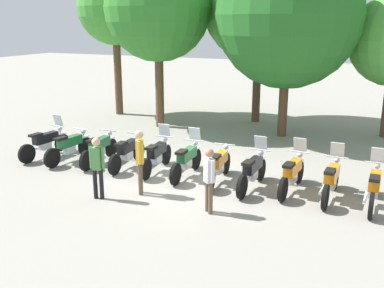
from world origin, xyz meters
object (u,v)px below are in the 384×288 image
(motorcycle_7, at_px, (253,171))
(motorcycle_10, at_px, (374,186))
(tree_3, at_px, (260,4))
(motorcycle_0, at_px, (46,142))
(tree_2, at_px, (158,8))
(tree_1, at_px, (158,3))
(motorcycle_1, at_px, (70,146))
(tree_0, at_px, (115,7))
(tree_4, at_px, (288,15))
(motorcycle_3, at_px, (127,152))
(person_0, at_px, (97,164))
(motorcycle_2, at_px, (99,148))
(motorcycle_6, at_px, (219,165))
(person_1, at_px, (140,157))
(person_2, at_px, (209,176))
(motorcycle_5, at_px, (187,160))
(motorcycle_4, at_px, (157,155))
(motorcycle_8, at_px, (292,173))

(motorcycle_7, relative_size, motorcycle_10, 1.00)
(motorcycle_7, xyz_separation_m, tree_3, (-2.31, 8.34, 4.66))
(motorcycle_0, distance_m, tree_3, 10.74)
(tree_2, xyz_separation_m, tree_3, (3.53, 2.72, 0.18))
(motorcycle_10, relative_size, tree_1, 0.29)
(motorcycle_1, bearing_deg, tree_1, 8.38)
(motorcycle_1, height_order, tree_2, tree_2)
(motorcycle_10, distance_m, tree_0, 14.75)
(motorcycle_10, height_order, tree_0, tree_0)
(tree_1, height_order, tree_4, tree_1)
(motorcycle_3, bearing_deg, person_0, -167.41)
(motorcycle_3, distance_m, tree_4, 8.08)
(motorcycle_2, bearing_deg, motorcycle_6, -94.82)
(motorcycle_1, height_order, motorcycle_2, same)
(person_1, height_order, tree_0, tree_0)
(person_0, xyz_separation_m, tree_3, (1.14, 10.66, 4.22))
(motorcycle_1, height_order, motorcycle_3, same)
(person_1, xyz_separation_m, person_2, (2.12, -0.39, -0.10))
(person_2, relative_size, tree_3, 0.21)
(tree_0, height_order, tree_3, tree_3)
(tree_3, bearing_deg, motorcycle_7, -74.49)
(tree_1, bearing_deg, motorcycle_5, -56.91)
(motorcycle_4, height_order, motorcycle_10, same)
(person_2, distance_m, tree_3, 11.30)
(motorcycle_3, relative_size, person_0, 1.33)
(motorcycle_3, xyz_separation_m, person_1, (1.53, -1.81, 0.53))
(motorcycle_8, distance_m, person_2, 2.73)
(motorcycle_1, distance_m, tree_0, 8.99)
(motorcycle_1, bearing_deg, person_1, -109.21)
(motorcycle_0, bearing_deg, tree_4, -41.38)
(motorcycle_6, relative_size, motorcycle_7, 1.00)
(motorcycle_5, bearing_deg, tree_0, 42.89)
(motorcycle_3, relative_size, motorcycle_10, 1.00)
(motorcycle_2, bearing_deg, motorcycle_8, -93.61)
(motorcycle_8, distance_m, tree_4, 7.40)
(person_0, relative_size, tree_0, 0.24)
(motorcycle_2, xyz_separation_m, person_2, (4.69, -2.16, 0.43))
(motorcycle_5, xyz_separation_m, tree_4, (1.49, 5.95, 4.17))
(tree_0, xyz_separation_m, tree_2, (3.12, -1.59, -0.09))
(motorcycle_8, xyz_separation_m, tree_3, (-3.35, 8.09, 4.66))
(motorcycle_7, height_order, person_0, person_0)
(person_1, distance_m, tree_2, 8.83)
(tree_2, bearing_deg, tree_3, 37.58)
(motorcycle_3, height_order, tree_4, tree_4)
(person_1, height_order, tree_4, tree_4)
(motorcycle_5, relative_size, tree_2, 0.30)
(motorcycle_2, bearing_deg, tree_2, 2.73)
(person_0, bearing_deg, person_1, 117.63)
(person_1, xyz_separation_m, tree_1, (-4.12, 8.94, 4.20))
(motorcycle_7, xyz_separation_m, motorcycle_8, (1.04, 0.25, 0.00))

